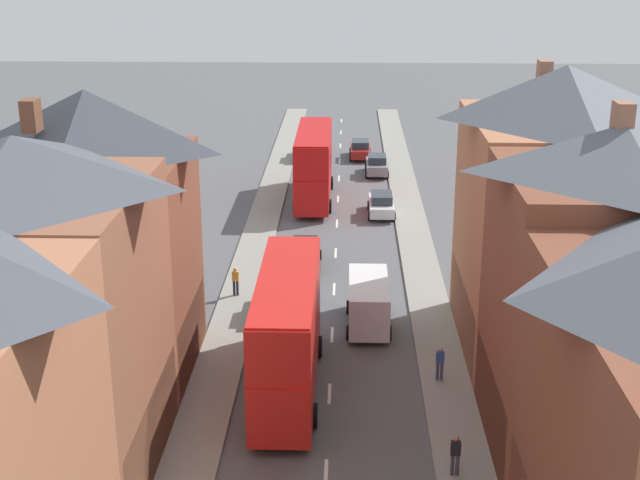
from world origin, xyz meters
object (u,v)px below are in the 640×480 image
at_px(car_mid_black, 360,149).
at_px(pedestrian_far_right, 236,280).
at_px(double_decker_bus_mid_street, 287,331).
at_px(car_far_grey, 305,150).
at_px(pedestrian_far_left, 440,362).
at_px(delivery_van, 368,302).
at_px(car_parked_right_b, 305,253).
at_px(car_near_silver, 381,204).
at_px(pedestrian_mid_right, 455,453).
at_px(car_parked_left_b, 273,301).
at_px(double_decker_bus_lead, 314,164).
at_px(car_parked_right_a, 377,165).

relative_size(car_mid_black, pedestrian_far_right, 2.60).
bearing_deg(double_decker_bus_mid_street, car_mid_black, 85.18).
height_order(car_far_grey, pedestrian_far_left, pedestrian_far_left).
relative_size(double_decker_bus_mid_street, delivery_van, 2.08).
height_order(car_parked_right_b, pedestrian_far_right, pedestrian_far_right).
bearing_deg(double_decker_bus_mid_street, car_near_silver, 79.22).
bearing_deg(double_decker_bus_mid_street, pedestrian_mid_right, -44.83).
bearing_deg(pedestrian_far_left, car_parked_left_b, 138.36).
xyz_separation_m(double_decker_bus_lead, car_parked_left_b, (-1.29, -21.33, -1.98)).
bearing_deg(car_parked_right_b, pedestrian_far_right, -125.56).
height_order(car_far_grey, car_parked_right_b, car_parked_right_b).
height_order(car_mid_black, pedestrian_mid_right, pedestrian_mid_right).
bearing_deg(double_decker_bus_mid_street, car_parked_right_b, 89.97).
bearing_deg(double_decker_bus_lead, pedestrian_mid_right, -79.70).
bearing_deg(pedestrian_far_right, car_parked_right_a, 72.50).
relative_size(double_decker_bus_mid_street, pedestrian_far_left, 6.71).
height_order(car_parked_right_a, car_far_grey, car_far_grey).
xyz_separation_m(double_decker_bus_mid_street, pedestrian_far_left, (6.63, 0.87, -1.78)).
relative_size(car_parked_right_a, car_mid_black, 0.95).
height_order(car_mid_black, pedestrian_far_right, pedestrian_far_right).
relative_size(double_decker_bus_mid_street, car_far_grey, 2.53).
distance_m(double_decker_bus_mid_street, delivery_van, 7.85).
relative_size(car_near_silver, car_parked_left_b, 1.12).
bearing_deg(car_far_grey, car_parked_right_b, -87.22).
height_order(car_near_silver, pedestrian_mid_right, pedestrian_mid_right).
bearing_deg(car_parked_left_b, delivery_van, -12.60).
bearing_deg(car_parked_right_a, double_decker_bus_lead, -122.09).
bearing_deg(car_parked_right_a, car_far_grey, 141.24).
xyz_separation_m(pedestrian_mid_right, pedestrian_far_left, (0.15, 7.31, 0.00)).
bearing_deg(car_parked_right_b, car_mid_black, 82.56).
relative_size(delivery_van, pedestrian_far_right, 3.23).
relative_size(car_parked_left_b, pedestrian_far_right, 2.38).
distance_m(double_decker_bus_mid_street, car_far_grey, 42.11).
distance_m(car_parked_left_b, car_far_grey, 34.13).
relative_size(double_decker_bus_lead, pedestrian_far_left, 6.71).
distance_m(double_decker_bus_lead, car_mid_black, 14.21).
relative_size(double_decker_bus_lead, car_parked_right_a, 2.72).
xyz_separation_m(double_decker_bus_lead, car_parked_right_a, (4.91, 7.83, -1.98)).
xyz_separation_m(car_mid_black, pedestrian_mid_right, (2.87, -49.27, 0.21)).
height_order(car_parked_right_b, pedestrian_mid_right, pedestrian_mid_right).
distance_m(car_mid_black, delivery_van, 36.02).
bearing_deg(pedestrian_mid_right, delivery_van, 102.23).
distance_m(car_far_grey, delivery_van, 35.57).
distance_m(double_decker_bus_mid_street, pedestrian_far_left, 6.92).
distance_m(double_decker_bus_mid_street, car_near_silver, 26.32).
distance_m(double_decker_bus_lead, car_parked_right_a, 9.45).
bearing_deg(pedestrian_mid_right, car_mid_black, 93.34).
xyz_separation_m(car_near_silver, car_far_grey, (-6.20, 16.26, 0.03)).
xyz_separation_m(car_near_silver, car_parked_left_b, (-6.20, -17.88, 0.02)).
distance_m(pedestrian_far_left, pedestrian_far_right, 13.88).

